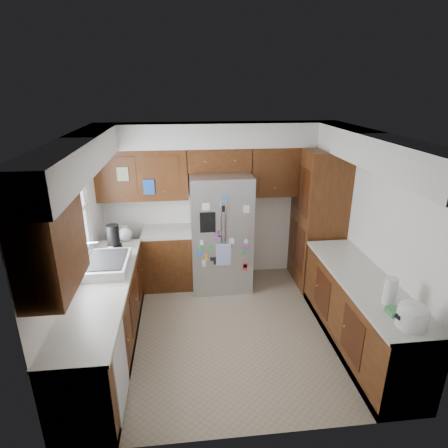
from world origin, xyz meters
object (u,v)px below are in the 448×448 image
Objects in this scene: fridge at (221,232)px; paper_towel at (390,291)px; pantry at (318,218)px; rice_cooker at (413,314)px.

fridge reaches higher than paper_towel.
pantry is 1.19× the size of fridge.
paper_towel is (1.49, -2.20, 0.16)m from fridge.
pantry is 1.51m from fridge.
fridge is 6.24× the size of rice_cooker.
fridge is at bearing 124.18° from paper_towel.
pantry is at bearing 89.80° from paper_towel.
rice_cooker is at bearing -90.01° from pantry.
paper_towel is at bearing -55.82° from fridge.
pantry is 2.53m from rice_cooker.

